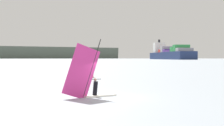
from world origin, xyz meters
TOP-DOWN VIEW (x-y plane):
  - ground_plane at (0.00, 0.00)m, footprint 4000.00×4000.00m
  - windsurfer at (-1.53, 0.24)m, footprint 3.98×1.90m
  - cargo_ship at (163.72, 445.75)m, footprint 29.15×166.09m
  - distant_headland at (240.62, 1209.79)m, footprint 1227.47×732.12m
  - channel_buoy at (-0.23, 20.36)m, footprint 1.00×1.00m

SIDE VIEW (x-z plane):
  - ground_plane at x=0.00m, z-range 0.00..0.00m
  - channel_buoy at x=-0.23m, z-range -0.11..1.68m
  - windsurfer at x=-1.53m, z-range -1.10..3.28m
  - cargo_ship at x=163.72m, z-range -9.59..28.26m
  - distant_headland at x=240.62m, z-range 0.00..37.85m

